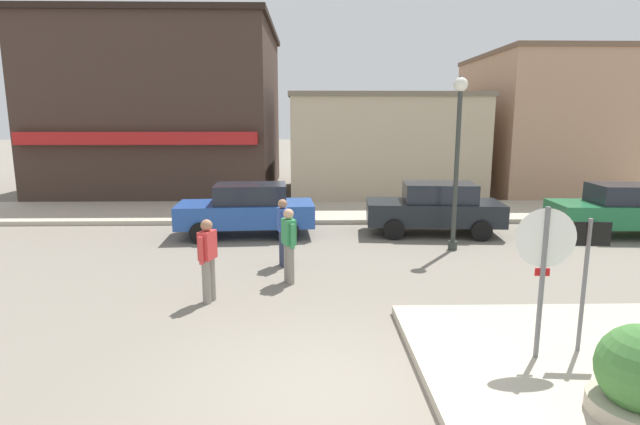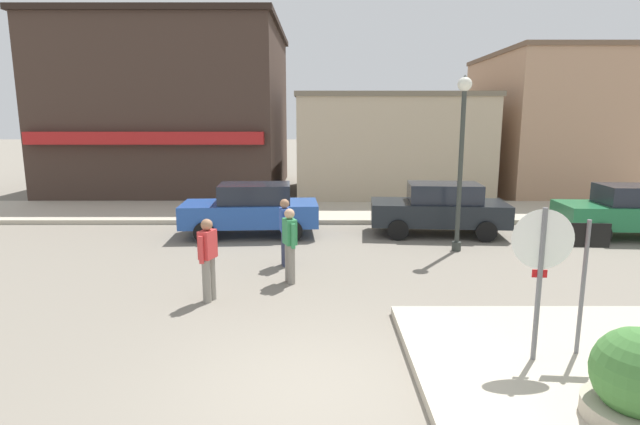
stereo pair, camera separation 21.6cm
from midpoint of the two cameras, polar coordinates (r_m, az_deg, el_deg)
name	(u,v)px [view 2 (the right image)]	position (r m, az deg, el deg)	size (l,w,h in m)	color
ground_plane	(317,391)	(6.82, 0.57, -19.77)	(160.00, 160.00, 0.00)	gray
kerb_far	(318,211)	(18.48, 0.12, 0.12)	(80.00, 4.00, 0.15)	#B7AD99
stop_sign	(539,265)	(7.43, 24.55, -5.44)	(0.82, 0.09, 2.30)	slate
one_way_sign	(583,274)	(7.95, 28.52, -6.16)	(0.60, 0.08, 2.10)	slate
planter	(636,386)	(6.82, 33.22, -16.28)	(1.10, 1.10, 1.23)	#ADA38E
lamp_post	(461,138)	(13.41, 16.25, 8.12)	(0.36, 0.36, 4.54)	#333833
parked_car_nearest	(250,209)	(15.01, -7.55, 0.42)	(4.10, 2.08, 1.56)	#234C9E
parked_car_second	(438,208)	(15.44, 13.77, 0.50)	(4.13, 2.14, 1.56)	black
parked_car_third	(631,211)	(17.26, 32.31, 0.19)	(4.10, 2.07, 1.56)	#1E6B3D
pedestrian_crossing_near	(289,243)	(10.57, -3.01, -3.52)	(0.34, 0.54, 1.61)	gray
pedestrian_crossing_far	(207,257)	(9.71, -12.16, -5.03)	(0.32, 0.55, 1.61)	gray
pedestrian_kerb_side	(284,230)	(11.81, -3.63, -2.02)	(0.30, 0.56, 1.61)	#2D334C
building_corner_shop	(177,110)	(25.99, -15.78, 11.26)	(10.31, 10.30, 7.80)	#3D2D26
building_storefront_left_near	(385,145)	(23.80, 7.72, 7.70)	(8.24, 7.51, 4.53)	tan
building_storefront_left_mid	(547,124)	(26.40, 24.77, 9.20)	(5.83, 7.99, 6.44)	tan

